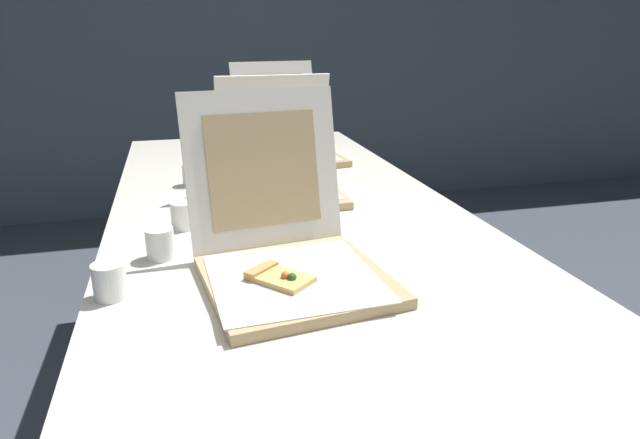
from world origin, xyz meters
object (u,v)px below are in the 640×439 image
(cup_white_mid, at_px, (183,215))
(cup_white_near_center, at_px, (160,244))
(pizza_box_front, at_px, (288,254))
(cup_white_far, at_px, (192,175))
(pizza_box_back, at_px, (289,145))
(pizza_box_middle, at_px, (278,179))
(table, at_px, (295,236))
(cup_white_near_left, at_px, (110,281))

(cup_white_mid, height_order, cup_white_near_center, same)
(pizza_box_front, xyz_separation_m, cup_white_far, (-0.16, 0.74, -0.02))
(pizza_box_back, relative_size, cup_white_near_center, 6.89)
(pizza_box_middle, xyz_separation_m, cup_white_far, (-0.24, 0.18, -0.02))
(pizza_box_middle, bearing_deg, pizza_box_front, -100.37)
(pizza_box_back, bearing_deg, cup_white_near_center, -124.30)
(pizza_box_middle, height_order, cup_white_mid, pizza_box_middle)
(pizza_box_middle, height_order, cup_white_far, pizza_box_middle)
(cup_white_far, bearing_deg, pizza_box_middle, -36.81)
(table, distance_m, cup_white_near_center, 0.38)
(pizza_box_middle, height_order, pizza_box_back, same)
(table, height_order, cup_white_mid, cup_white_mid)
(table, xyz_separation_m, cup_white_mid, (-0.28, 0.01, 0.08))
(table, bearing_deg, pizza_box_middle, 90.31)
(table, xyz_separation_m, pizza_box_back, (0.13, 0.69, 0.10))
(table, distance_m, cup_white_far, 0.48)
(cup_white_near_left, bearing_deg, pizza_box_back, 62.17)
(pizza_box_back, bearing_deg, cup_white_near_left, -124.26)
(pizza_box_front, height_order, pizza_box_middle, pizza_box_front)
(table, distance_m, pizza_box_front, 0.35)
(pizza_box_back, bearing_deg, cup_white_mid, -126.94)
(table, relative_size, cup_white_near_left, 35.45)
(cup_white_mid, bearing_deg, pizza_box_back, 59.49)
(table, height_order, cup_white_near_left, cup_white_near_left)
(table, relative_size, cup_white_far, 35.45)
(table, height_order, pizza_box_front, pizza_box_front)
(pizza_box_middle, height_order, cup_white_near_center, pizza_box_middle)
(cup_white_near_left, distance_m, cup_white_mid, 0.37)
(cup_white_near_center, distance_m, cup_white_far, 0.58)
(table, relative_size, cup_white_near_center, 35.45)
(table, xyz_separation_m, cup_white_far, (-0.24, 0.41, 0.08))
(pizza_box_back, distance_m, cup_white_near_left, 1.16)
(cup_white_near_center, bearing_deg, cup_white_mid, 73.57)
(pizza_box_front, height_order, cup_white_mid, pizza_box_front)
(pizza_box_front, height_order, cup_white_near_left, pizza_box_front)
(table, height_order, cup_white_far, cup_white_far)
(pizza_box_back, xyz_separation_m, cup_white_near_center, (-0.46, -0.86, -0.02))
(pizza_box_middle, bearing_deg, table, -91.53)
(cup_white_near_left, bearing_deg, pizza_box_front, 0.55)
(cup_white_mid, distance_m, cup_white_near_center, 0.18)
(cup_white_near_left, xyz_separation_m, cup_white_near_center, (0.09, 0.17, 0.00))
(pizza_box_front, relative_size, cup_white_mid, 6.63)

